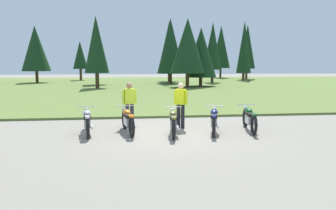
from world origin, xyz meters
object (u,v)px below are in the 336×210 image
at_px(motorcycle_orange, 128,120).
at_px(rider_checking_bike, 130,102).
at_px(motorcycle_british_green, 249,119).
at_px(rider_near_row_end, 181,103).
at_px(motorcycle_silver, 87,121).
at_px(motorcycle_olive, 173,122).
at_px(motorcycle_navy, 214,120).

bearing_deg(motorcycle_orange, rider_checking_bike, 86.31).
bearing_deg(motorcycle_british_green, rider_checking_bike, 164.26).
distance_m(motorcycle_orange, rider_near_row_end, 2.08).
distance_m(rider_checking_bike, rider_near_row_end, 1.90).
height_order(motorcycle_silver, motorcycle_olive, same).
xyz_separation_m(rider_checking_bike, rider_near_row_end, (1.86, -0.41, 0.00)).
relative_size(motorcycle_navy, motorcycle_british_green, 0.98).
bearing_deg(motorcycle_silver, rider_checking_bike, 35.46).
bearing_deg(motorcycle_navy, motorcycle_orange, 173.66).
xyz_separation_m(motorcycle_olive, motorcycle_british_green, (2.76, 0.30, 0.00)).
bearing_deg(motorcycle_navy, rider_near_row_end, 137.61).
bearing_deg(rider_checking_bike, rider_near_row_end, -12.48).
xyz_separation_m(motorcycle_orange, rider_near_row_end, (1.92, 0.60, 0.51)).
bearing_deg(motorcycle_british_green, motorcycle_olive, -173.78).
relative_size(motorcycle_silver, rider_checking_bike, 1.25).
xyz_separation_m(motorcycle_olive, motorcycle_navy, (1.43, 0.14, 0.00)).
height_order(motorcycle_orange, motorcycle_navy, same).
height_order(motorcycle_british_green, rider_checking_bike, rider_checking_bike).
relative_size(rider_checking_bike, rider_near_row_end, 1.00).
bearing_deg(motorcycle_olive, motorcycle_orange, 162.62).
xyz_separation_m(motorcycle_navy, motorcycle_british_green, (1.32, 0.16, 0.00)).
distance_m(motorcycle_silver, motorcycle_olive, 2.90).
xyz_separation_m(motorcycle_orange, motorcycle_navy, (2.94, -0.33, 0.00)).
distance_m(motorcycle_silver, rider_near_row_end, 3.37).
bearing_deg(rider_near_row_end, motorcycle_orange, -162.65).
relative_size(motorcycle_silver, motorcycle_navy, 1.02).
bearing_deg(motorcycle_olive, motorcycle_navy, 5.74).
height_order(motorcycle_orange, rider_checking_bike, rider_checking_bike).
height_order(rider_checking_bike, rider_near_row_end, same).
distance_m(motorcycle_orange, rider_checking_bike, 1.14).
distance_m(motorcycle_british_green, rider_near_row_end, 2.51).
bearing_deg(rider_near_row_end, motorcycle_british_green, -18.26).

